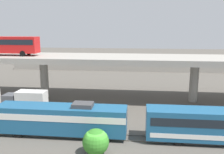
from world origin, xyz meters
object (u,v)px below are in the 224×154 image
Objects in this scene: parked_car_1 at (100,60)px; parked_car_5 at (215,62)px; transit_bus_on_overpass at (6,44)px; parked_car_4 at (51,59)px; parked_car_2 at (74,60)px; parked_car_0 at (184,61)px; train_locomotive at (55,118)px; service_truck_east at (26,99)px; parked_car_3 at (141,62)px.

parked_car_5 is (35.71, -0.91, -0.00)m from parked_car_1.
transit_bus_on_overpass is 2.67× the size of parked_car_1.
parked_car_2 is at bearing 170.47° from parked_car_4.
train_locomotive is at bearing -114.65° from parked_car_0.
train_locomotive is 54.87m from parked_car_4.
service_truck_east is at bearing -97.05° from parked_car_1.
service_truck_east is at bearing -134.72° from parked_car_5.
parked_car_2 is (-3.36, 41.43, 0.73)m from service_truck_east.
parked_car_1 is 8.62m from parked_car_2.
parked_car_3 is 29.87m from parked_car_4.
train_locomotive is 50.11m from parked_car_3.
transit_bus_on_overpass reaches higher than parked_car_3.
parked_car_5 is (47.36, 34.82, -7.57)m from transit_bus_on_overpass.
service_truck_east is (-7.74, 8.63, -0.55)m from train_locomotive.
service_truck_east is 41.58m from parked_car_2.
transit_bus_on_overpass is 2.60× the size of parked_car_4.
service_truck_east is 1.47× the size of parked_car_4.
parked_car_5 is (40.94, 41.34, 0.73)m from service_truck_east.
parked_car_4 is at bearing 97.84° from transit_bus_on_overpass.
parked_car_4 is at bearing 178.42° from parked_car_5.
parked_car_1 is at bearing 171.77° from parked_car_3.
parked_car_2 is 1.00× the size of parked_car_3.
parked_car_2 is at bearing 177.15° from parked_car_3.
parked_car_5 is (44.29, -0.09, -0.00)m from parked_car_2.
transit_bus_on_overpass is 1.76× the size of service_truck_east.
parked_car_0 is (38.71, 38.33, -7.57)m from transit_bus_on_overpass.
transit_bus_on_overpass reaches higher than service_truck_east.
parked_car_2 is 1.13× the size of parked_car_5.
train_locomotive reaches higher than parked_car_0.
parked_car_3 is (10.61, 48.98, 0.17)m from train_locomotive.
parked_car_5 is (22.58, 0.99, -0.00)m from parked_car_3.
transit_bus_on_overpass is 42.62m from parked_car_3.
parked_car_1 is 0.97× the size of parked_car_4.
parked_car_2 is 44.29m from parked_car_5.
parked_car_0 is 35.80m from parked_car_2.
parked_car_1 is (5.23, 42.25, 0.73)m from service_truck_east.
transit_bus_on_overpass is at bearing -45.40° from service_truck_east.
parked_car_4 is (-8.06, 1.35, -0.00)m from parked_car_2.
train_locomotive is 51.28m from parked_car_2.
parked_car_0 is 0.95× the size of parked_car_3.
train_locomotive is 4.08× the size of parked_car_5.
parked_car_3 is at bearing -102.22° from train_locomotive.
parked_car_4 is (-29.78, 2.44, -0.00)m from parked_car_3.
parked_car_3 is at bearing -8.23° from parked_car_1.
parked_car_3 is (21.71, -1.08, -0.00)m from parked_car_2.
transit_bus_on_overpass is at bearing -143.68° from parked_car_5.
parked_car_1 is at bearing 178.54° from parked_car_5.
train_locomotive is at bearing -102.22° from parked_car_3.
parked_car_1 and parked_car_3 have the same top height.
transit_bus_on_overpass is at bearing -46.90° from train_locomotive.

